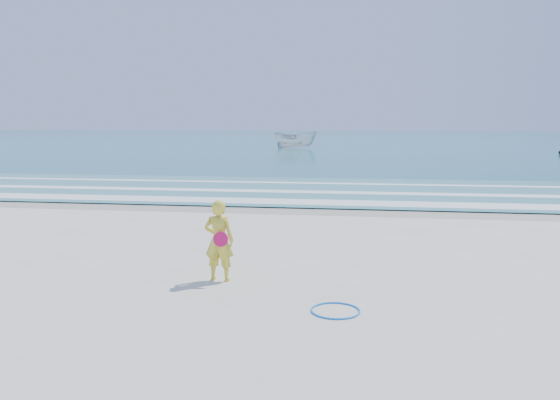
# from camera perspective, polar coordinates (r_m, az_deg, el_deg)

# --- Properties ---
(ground) EXTENTS (400.00, 400.00, 0.00)m
(ground) POSITION_cam_1_polar(r_m,az_deg,el_deg) (9.60, -6.19, -9.19)
(ground) COLOR silver
(ground) RESTS_ON ground
(wet_sand) EXTENTS (400.00, 2.40, 0.00)m
(wet_sand) POSITION_cam_1_polar(r_m,az_deg,el_deg) (18.24, 1.01, -0.91)
(wet_sand) COLOR #B2A893
(wet_sand) RESTS_ON ground
(ocean) EXTENTS (400.00, 190.00, 0.04)m
(ocean) POSITION_cam_1_polar(r_m,az_deg,el_deg) (113.92, 7.44, 6.53)
(ocean) COLOR #19727F
(ocean) RESTS_ON ground
(shallow) EXTENTS (400.00, 10.00, 0.01)m
(shallow) POSITION_cam_1_polar(r_m,az_deg,el_deg) (23.15, 2.65, 1.09)
(shallow) COLOR #59B7AD
(shallow) RESTS_ON ocean
(foam_near) EXTENTS (400.00, 1.40, 0.01)m
(foam_near) POSITION_cam_1_polar(r_m,az_deg,el_deg) (19.50, 1.52, -0.18)
(foam_near) COLOR white
(foam_near) RESTS_ON shallow
(foam_mid) EXTENTS (400.00, 0.90, 0.01)m
(foam_mid) POSITION_cam_1_polar(r_m,az_deg,el_deg) (22.36, 2.43, 0.87)
(foam_mid) COLOR white
(foam_mid) RESTS_ON shallow
(foam_far) EXTENTS (400.00, 0.60, 0.01)m
(foam_far) POSITION_cam_1_polar(r_m,az_deg,el_deg) (25.62, 3.23, 1.78)
(foam_far) COLOR white
(foam_far) RESTS_ON shallow
(hoop) EXTENTS (0.98, 0.98, 0.03)m
(hoop) POSITION_cam_1_polar(r_m,az_deg,el_deg) (8.49, 5.82, -11.42)
(hoop) COLOR #0D7FF0
(hoop) RESTS_ON ground
(boat) EXTENTS (5.36, 2.98, 1.96)m
(boat) POSITION_cam_1_polar(r_m,az_deg,el_deg) (62.94, 1.63, 6.36)
(boat) COLOR silver
(boat) RESTS_ON ocean
(woman) EXTENTS (0.55, 0.41, 1.48)m
(woman) POSITION_cam_1_polar(r_m,az_deg,el_deg) (9.90, -6.38, -4.23)
(woman) COLOR yellow
(woman) RESTS_ON ground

